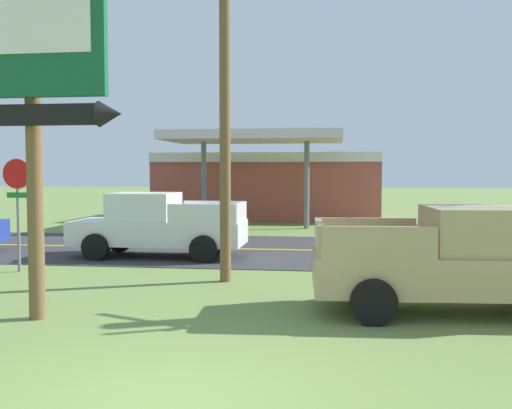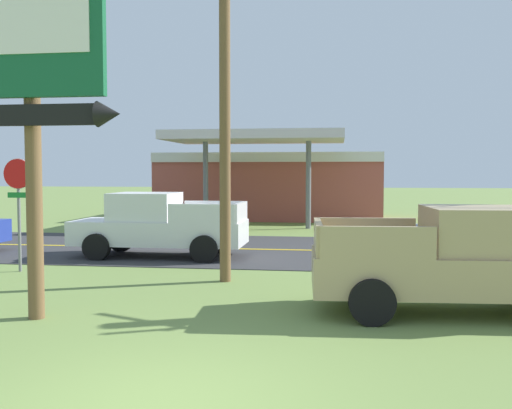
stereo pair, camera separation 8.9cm
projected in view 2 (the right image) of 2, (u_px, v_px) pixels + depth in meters
ground_plane at (156, 405)px, 6.52m from camera, size 180.00×180.00×0.00m
road_asphalt at (277, 250)px, 19.37m from camera, size 140.00×8.00×0.02m
road_centre_line at (277, 250)px, 19.37m from camera, size 126.00×0.20×0.01m
motel_sign at (31, 73)px, 10.01m from camera, size 3.09×0.54×6.30m
stop_sign at (18, 194)px, 15.13m from camera, size 0.80×0.08×2.95m
utility_pole at (225, 88)px, 13.64m from camera, size 1.82×0.26×8.55m
gas_station at (270, 183)px, 32.56m from camera, size 12.00×11.50×4.40m
pickup_tan_parked_on_lawn at (458, 261)px, 10.71m from camera, size 5.31×2.48×1.96m
pickup_white_on_road at (158, 225)px, 17.82m from camera, size 5.20×2.24×1.96m
car_silver_near_lane at (457, 234)px, 16.60m from camera, size 4.20×2.00×1.64m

